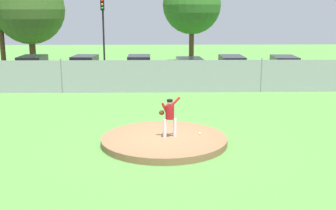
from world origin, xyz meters
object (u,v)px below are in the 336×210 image
object	(u,v)px
baseball	(200,133)
parked_car_white	(189,70)
traffic_light_near	(103,23)
parked_car_champagne	(139,68)
parked_car_slate	(232,69)
pitcher_youth	(169,114)
parked_car_red	(33,70)
traffic_cone_orange	(107,81)
parked_car_charcoal	(85,68)
parked_car_silver	(284,68)

from	to	relation	value
baseball	parked_car_white	xyz separation A→B (m)	(0.60, 13.97, 0.48)
traffic_light_near	parked_car_white	bearing A→B (deg)	-32.98
parked_car_champagne	parked_car_slate	distance (m)	6.54
pitcher_youth	parked_car_red	xyz separation A→B (m)	(-9.07, 14.03, -0.28)
baseball	traffic_cone_orange	distance (m)	13.51
baseball	parked_car_champagne	world-z (taller)	parked_car_champagne
pitcher_youth	parked_car_charcoal	size ratio (longest dim) A/B	0.37
parked_car_red	pitcher_youth	bearing A→B (deg)	-57.13
parked_car_white	baseball	bearing A→B (deg)	-92.47
parked_car_white	traffic_cone_orange	bearing A→B (deg)	-165.71
parked_car_red	parked_car_champagne	bearing A→B (deg)	6.28
parked_car_silver	parked_car_champagne	size ratio (longest dim) A/B	1.17
parked_car_silver	pitcher_youth	bearing A→B (deg)	-120.11
pitcher_youth	traffic_cone_orange	size ratio (longest dim) A/B	2.80
baseball	parked_car_silver	size ratio (longest dim) A/B	0.02
parked_car_silver	parked_car_champagne	world-z (taller)	parked_car_champagne
pitcher_youth	parked_car_charcoal	distance (m)	16.00
baseball	parked_car_champagne	bearing A→B (deg)	101.46
baseball	parked_car_silver	distance (m)	16.38
pitcher_youth	baseball	distance (m)	1.48
pitcher_youth	parked_car_red	world-z (taller)	parked_car_red
baseball	parked_car_silver	bearing A→B (deg)	62.88
parked_car_white	parked_car_slate	distance (m)	2.98
parked_car_champagne	parked_car_slate	bearing A→B (deg)	-4.79
baseball	parked_car_slate	world-z (taller)	parked_car_slate
baseball	parked_car_red	distance (m)	17.13
baseball	traffic_light_near	bearing A→B (deg)	107.92
parked_car_white	traffic_light_near	size ratio (longest dim) A/B	0.74
traffic_light_near	traffic_cone_orange	bearing A→B (deg)	-81.43
pitcher_youth	baseball	bearing A→B (deg)	15.07
parked_car_champagne	traffic_light_near	size ratio (longest dim) A/B	0.71
parked_car_white	pitcher_youth	bearing A→B (deg)	-97.06
parked_car_red	parked_car_white	bearing A→B (deg)	1.35
pitcher_youth	parked_car_red	distance (m)	16.71
pitcher_youth	traffic_light_near	world-z (taller)	traffic_light_near
traffic_light_near	baseball	bearing A→B (deg)	-72.08
parked_car_champagne	parked_car_red	distance (m)	7.34
parked_car_white	parked_car_slate	size ratio (longest dim) A/B	0.90
parked_car_red	traffic_light_near	distance (m)	6.93
parked_car_white	parked_car_charcoal	distance (m)	7.45
parked_car_silver	parked_car_red	distance (m)	17.72
parked_car_white	parked_car_silver	xyz separation A→B (m)	(6.86, 0.60, 0.03)
parked_car_red	traffic_cone_orange	xyz separation A→B (m)	(5.21, -1.18, -0.59)
pitcher_youth	parked_car_charcoal	bearing A→B (deg)	110.68
parked_car_slate	parked_car_silver	bearing A→B (deg)	8.74
parked_car_slate	traffic_light_near	bearing A→B (deg)	156.03
parked_car_champagne	parked_car_red	size ratio (longest dim) A/B	0.96
parked_car_charcoal	parked_car_slate	distance (m)	10.41
parked_car_white	traffic_light_near	bearing A→B (deg)	147.02
parked_car_red	traffic_cone_orange	world-z (taller)	parked_car_red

